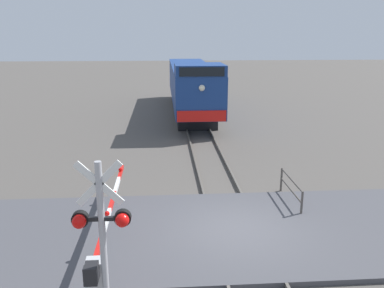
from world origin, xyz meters
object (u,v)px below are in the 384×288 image
locomotive (192,85)px  guard_railing (291,187)px  crossing_signal (102,229)px  crossing_gate (102,251)px

locomotive → guard_railing: (2.37, -17.38, -1.56)m
locomotive → crossing_signal: size_ratio=4.62×
locomotive → crossing_gate: 22.20m
crossing_signal → guard_railing: size_ratio=1.49×
crossing_signal → guard_railing: bearing=45.5°
crossing_signal → crossing_gate: 2.02m
crossing_gate → guard_railing: size_ratio=2.90×
locomotive → crossing_signal: 23.57m
guard_railing → locomotive: bearing=97.8°
locomotive → guard_railing: bearing=-82.2°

